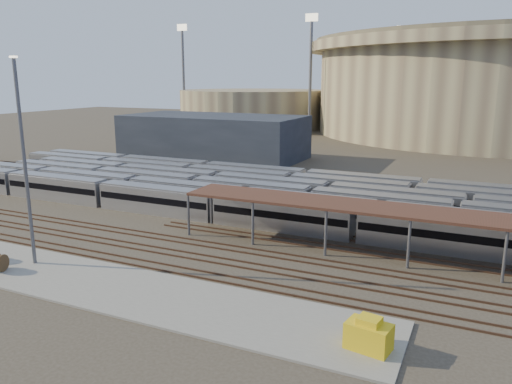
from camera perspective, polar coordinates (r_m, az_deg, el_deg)
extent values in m
plane|color=#383026|center=(56.50, -1.46, -6.33)|extent=(420.00, 420.00, 0.00)
cube|color=gray|center=(47.36, -15.29, -10.60)|extent=(50.00, 9.00, 0.20)
cube|color=#B4B4B9|center=(66.35, -4.62, -1.81)|extent=(112.00, 2.90, 3.60)
cube|color=#B4B4B9|center=(69.09, -1.57, -1.18)|extent=(112.00, 2.90, 3.60)
cube|color=#B4B4B9|center=(69.69, 6.29, -1.13)|extent=(112.00, 2.90, 3.60)
cube|color=#B4B4B9|center=(73.21, 8.32, -0.50)|extent=(112.00, 2.90, 3.60)
cube|color=#B4B4B9|center=(79.48, 3.90, 0.67)|extent=(112.00, 2.90, 3.60)
cube|color=#B4B4B9|center=(82.97, 5.66, 1.16)|extent=(112.00, 2.90, 3.60)
cylinder|color=#5B5B60|center=(60.62, -7.73, -2.63)|extent=(0.30, 0.30, 5.00)
cylinder|color=#5B5B60|center=(65.07, -5.18, -1.48)|extent=(0.30, 0.30, 5.00)
cylinder|color=#5B5B60|center=(56.61, -0.37, -3.63)|extent=(0.30, 0.30, 5.00)
cylinder|color=#5B5B60|center=(61.35, 1.78, -2.32)|extent=(0.30, 0.30, 5.00)
cylinder|color=#5B5B60|center=(53.68, 7.96, -4.69)|extent=(0.30, 0.30, 5.00)
cylinder|color=#5B5B60|center=(58.65, 9.52, -3.22)|extent=(0.30, 0.30, 5.00)
cylinder|color=#5B5B60|center=(52.01, 17.07, -5.74)|extent=(0.30, 0.30, 5.00)
cylinder|color=#5B5B60|center=(57.13, 17.84, -4.12)|extent=(0.30, 0.30, 5.00)
cylinder|color=#5B5B60|center=(51.72, 26.55, -6.67)|extent=(0.30, 0.30, 5.00)
cylinder|color=#5B5B60|center=(56.87, 26.45, -4.95)|extent=(0.30, 0.30, 5.00)
cube|color=#3A2418|center=(53.53, 22.21, -2.65)|extent=(60.00, 6.00, 0.30)
cube|color=#4C3323|center=(55.00, -2.28, -6.79)|extent=(170.00, 0.12, 0.18)
cube|color=#4C3323|center=(56.26, -1.58, -6.32)|extent=(170.00, 0.12, 0.18)
cube|color=#4C3323|center=(51.70, -4.31, -8.13)|extent=(170.00, 0.12, 0.18)
cube|color=#4C3323|center=(52.93, -3.52, -7.61)|extent=(170.00, 0.12, 0.18)
cube|color=#4C3323|center=(48.51, -6.64, -9.64)|extent=(170.00, 0.12, 0.18)
cube|color=#4C3323|center=(49.69, -5.73, -9.05)|extent=(170.00, 0.12, 0.18)
cylinder|color=tan|center=(187.83, 25.70, 10.27)|extent=(116.00, 116.00, 28.00)
cylinder|color=tan|center=(188.09, 26.17, 14.98)|extent=(124.00, 124.00, 3.00)
cylinder|color=brown|center=(188.23, 26.24, 15.66)|extent=(120.00, 120.00, 1.50)
cylinder|color=tan|center=(196.85, -0.35, 9.55)|extent=(56.00, 56.00, 14.00)
cube|color=#1E232D|center=(119.15, -4.87, 6.32)|extent=(42.00, 20.00, 10.00)
cylinder|color=#5B5B60|center=(166.67, 6.22, 12.65)|extent=(1.00, 1.00, 36.00)
cube|color=#FFF2CC|center=(167.70, 6.39, 19.22)|extent=(4.00, 0.60, 2.40)
cylinder|color=#5B5B60|center=(199.92, -8.27, 12.63)|extent=(1.00, 1.00, 36.00)
cube|color=#FFF2CC|center=(200.78, -8.46, 18.11)|extent=(4.00, 0.60, 2.40)
cylinder|color=#5B5B60|center=(210.49, 16.03, 12.28)|extent=(1.00, 1.00, 36.00)
cube|color=#FFF2CC|center=(211.31, 16.37, 17.48)|extent=(4.00, 0.60, 2.40)
cylinder|color=brown|center=(55.11, -27.24, -7.16)|extent=(1.34, 1.91, 1.73)
cylinder|color=#5B5B60|center=(53.66, -24.91, 2.80)|extent=(0.36, 0.36, 20.23)
cube|color=#FFF2CC|center=(53.04, -25.99, 13.72)|extent=(0.80, 0.31, 0.20)
cube|color=gold|center=(36.80, 12.74, -15.79)|extent=(3.32, 2.39, 1.90)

